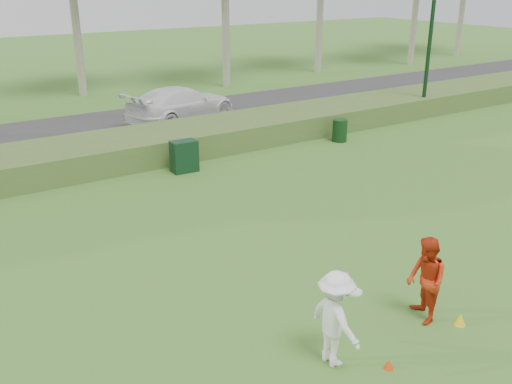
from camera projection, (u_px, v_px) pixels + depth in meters
ground at (366, 313)px, 11.32m from camera, size 120.00×120.00×0.00m
reed_strip at (135, 148)px, 20.53m from camera, size 80.00×3.00×0.90m
park_road at (92, 129)px, 24.59m from camera, size 80.00×6.00×0.06m
player_white at (335, 319)px, 9.60m from camera, size 0.86×1.13×1.74m
player_red at (426, 280)px, 10.82m from camera, size 0.94×1.03×1.72m
cone_orange at (389, 364)px, 9.70m from camera, size 0.17×0.17×0.19m
cone_yellow at (460, 319)px, 10.90m from camera, size 0.22×0.22×0.25m
utility_cabinet at (184, 156)px, 19.26m from camera, size 0.89×0.59×1.08m
trash_bin at (340, 130)px, 22.81m from camera, size 0.78×0.78×0.89m
car_right at (181, 104)px, 25.56m from camera, size 5.78×3.56×1.56m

